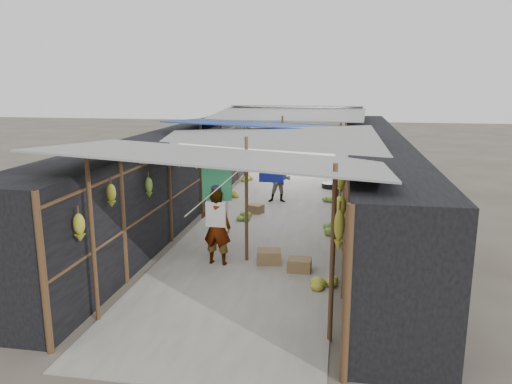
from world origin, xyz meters
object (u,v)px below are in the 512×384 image
Objects in this scene: black_basin at (331,186)px; vendor_seated at (335,180)px; crate_near at (299,265)px; shopper_blue at (280,180)px; vendor_elderly at (217,227)px.

vendor_seated reaches higher than black_basin.
vendor_seated reaches higher than crate_near.
black_basin is 2.85m from shopper_blue.
crate_near is 0.28× the size of vendor_elderly.
shopper_blue is at bearing -55.29° from vendor_seated.
crate_near is 5.76m from shopper_blue.
crate_near is 0.57× the size of vendor_seated.
black_basin is 0.82× the size of vendor_seated.
vendor_elderly is at bearing -31.41° from vendor_seated.
crate_near is 0.32× the size of shopper_blue.
black_basin is 0.46× the size of shopper_blue.
vendor_elderly is at bearing -101.16° from shopper_blue.
shopper_blue reaches higher than black_basin.
crate_near is 0.69× the size of black_basin.
shopper_blue is (-1.11, 5.63, 0.58)m from crate_near.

